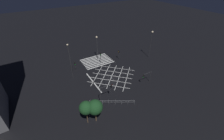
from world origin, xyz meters
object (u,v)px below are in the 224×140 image
(traffic_light_nw_main, at_px, (146,76))
(street_tree_near, at_px, (86,108))
(traffic_light_ne_main, at_px, (106,90))
(street_lamp_east, at_px, (152,38))
(traffic_light_se_cross, at_px, (75,65))
(traffic_light_median_south, at_px, (101,56))
(street_lamp_far, at_px, (97,42))
(street_lamp_west, at_px, (70,57))
(street_tree_far, at_px, (95,107))
(traffic_light_sw_main, at_px, (119,53))

(traffic_light_nw_main, distance_m, street_tree_near, 18.09)
(traffic_light_ne_main, bearing_deg, street_lamp_east, 25.49)
(traffic_light_nw_main, bearing_deg, traffic_light_se_cross, -46.47)
(traffic_light_ne_main, bearing_deg, traffic_light_nw_main, 1.86)
(traffic_light_se_cross, distance_m, street_tree_near, 18.46)
(traffic_light_ne_main, xyz_separation_m, street_lamp_east, (-22.25, -10.61, 3.62))
(traffic_light_median_south, bearing_deg, street_lamp_far, 172.53)
(street_lamp_east, distance_m, street_lamp_far, 17.25)
(traffic_light_se_cross, distance_m, street_lamp_west, 5.11)
(traffic_light_nw_main, height_order, street_lamp_west, street_lamp_west)
(street_tree_far, bearing_deg, traffic_light_median_south, -119.72)
(street_lamp_east, relative_size, street_tree_near, 1.70)
(street_tree_near, bearing_deg, traffic_light_nw_main, -168.66)
(traffic_light_se_cross, xyz_separation_m, traffic_light_median_south, (-8.37, -0.49, 0.42))
(street_lamp_west, bearing_deg, traffic_light_nw_main, 142.39)
(traffic_light_median_south, bearing_deg, street_lamp_west, -73.30)
(street_lamp_west, height_order, street_tree_far, street_lamp_west)
(traffic_light_sw_main, height_order, street_lamp_far, street_lamp_far)
(traffic_light_se_cross, relative_size, traffic_light_nw_main, 1.01)
(street_lamp_east, bearing_deg, traffic_light_se_cross, -9.81)
(traffic_light_nw_main, distance_m, street_lamp_far, 18.90)
(street_tree_near, distance_m, street_tree_far, 1.67)
(traffic_light_se_cross, relative_size, street_lamp_east, 0.36)
(traffic_light_median_south, height_order, street_lamp_far, street_lamp_far)
(street_tree_far, bearing_deg, street_lamp_east, -151.89)
(traffic_light_sw_main, height_order, traffic_light_se_cross, traffic_light_se_cross)
(traffic_light_se_cross, xyz_separation_m, street_lamp_west, (1.72, 2.54, 4.09))
(traffic_light_nw_main, distance_m, street_tree_far, 16.62)
(traffic_light_se_cross, xyz_separation_m, street_lamp_far, (-8.76, -3.49, 3.57))
(traffic_light_median_south, xyz_separation_m, street_lamp_west, (10.08, 3.03, 3.67))
(traffic_light_sw_main, distance_m, street_tree_far, 25.02)
(street_lamp_west, relative_size, street_tree_far, 1.93)
(street_lamp_west, distance_m, street_tree_far, 16.08)
(traffic_light_se_cross, bearing_deg, street_lamp_east, 80.19)
(traffic_light_sw_main, relative_size, street_lamp_far, 0.41)
(street_tree_near, bearing_deg, street_lamp_west, -98.34)
(traffic_light_ne_main, height_order, street_tree_far, street_tree_far)
(traffic_light_sw_main, xyz_separation_m, street_lamp_east, (-9.51, 4.06, 4.65))
(traffic_light_nw_main, bearing_deg, street_lamp_east, -135.71)
(traffic_light_nw_main, relative_size, street_tree_near, 0.61)
(traffic_light_sw_main, bearing_deg, street_lamp_east, 156.90)
(traffic_light_ne_main, distance_m, street_lamp_far, 19.69)
(traffic_light_sw_main, bearing_deg, traffic_light_median_south, -5.56)
(street_lamp_east, xyz_separation_m, street_lamp_west, (25.89, -1.64, -0.50))
(traffic_light_sw_main, relative_size, street_tree_near, 0.60)
(street_lamp_west, bearing_deg, street_tree_far, 87.54)
(street_lamp_far, bearing_deg, street_tree_near, 59.29)
(traffic_light_median_south, bearing_deg, traffic_light_nw_main, 19.66)
(street_lamp_west, xyz_separation_m, street_lamp_far, (-10.48, -6.03, -0.52))
(traffic_light_ne_main, height_order, street_lamp_east, street_lamp_east)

